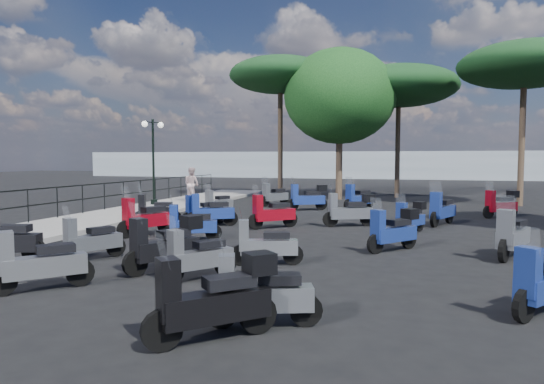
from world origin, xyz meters
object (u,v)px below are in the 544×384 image
(scooter_26, at_px, (442,210))
(scooter_12, at_px, (198,257))
(scooter_19, at_px, (544,284))
(scooter_22, at_px, (358,198))
(scooter_6, at_px, (265,245))
(scooter_13, at_px, (165,245))
(scooter_20, at_px, (393,231))
(pine_2, at_px, (280,76))
(scooter_16, at_px, (308,198))
(scooter_27, at_px, (501,204))
(scooter_3, at_px, (191,225))
(scooter_17, at_px, (261,295))
(scooter_9, at_px, (203,212))
(scooter_2, at_px, (145,219))
(scooter_18, at_px, (214,300))
(scooter_14, at_px, (350,211))
(scooter_5, at_px, (218,203))
(scooter_0, at_px, (39,264))
(scooter_10, at_px, (274,196))
(pedestrian_far, at_px, (192,184))
(scooter_21, at_px, (410,218))
(pine_1, at_px, (525,66))
(scooter_4, at_px, (156,211))
(scooter_8, at_px, (210,212))
(scooter_15, at_px, (272,213))
(scooter_24, at_px, (512,236))
(scooter_1, at_px, (1,240))
(pine_0, at_px, (399,87))
(broadleaf_tree, at_px, (340,97))
(lamp_post_2, at_px, (153,156))
(scooter_7, at_px, (90,241))

(scooter_26, bearing_deg, scooter_12, 86.17)
(scooter_19, height_order, scooter_22, scooter_22)
(scooter_6, bearing_deg, scooter_13, 101.85)
(scooter_20, xyz_separation_m, pine_2, (-6.95, 15.16, 6.48))
(scooter_16, relative_size, scooter_27, 1.16)
(scooter_3, distance_m, scooter_26, 8.50)
(scooter_17, xyz_separation_m, scooter_27, (5.17, 13.93, 0.07))
(scooter_9, xyz_separation_m, scooter_13, (2.06, -6.41, 0.08))
(scooter_2, height_order, scooter_18, scooter_2)
(scooter_14, distance_m, scooter_26, 3.16)
(scooter_5, bearing_deg, scooter_0, 124.15)
(scooter_17, bearing_deg, scooter_10, -4.16)
(pedestrian_far, relative_size, scooter_16, 1.01)
(scooter_9, relative_size, scooter_21, 0.95)
(pine_1, bearing_deg, scooter_16, -152.76)
(scooter_4, distance_m, scooter_12, 8.10)
(scooter_8, distance_m, scooter_19, 10.83)
(scooter_2, height_order, scooter_13, scooter_2)
(scooter_22, bearing_deg, scooter_9, 88.75)
(scooter_0, height_order, scooter_13, scooter_13)
(scooter_10, relative_size, scooter_15, 1.08)
(scooter_5, distance_m, scooter_24, 11.55)
(scooter_0, distance_m, pine_1, 22.37)
(scooter_1, xyz_separation_m, pine_0, (7.60, 20.45, 5.80))
(broadleaf_tree, bearing_deg, scooter_0, -96.24)
(scooter_12, xyz_separation_m, scooter_14, (1.83, 7.87, 0.10))
(scooter_12, bearing_deg, scooter_16, -51.46)
(scooter_15, height_order, pine_1, pine_1)
(scooter_1, bearing_deg, scooter_2, -31.97)
(scooter_21, bearing_deg, pine_2, -28.57)
(scooter_12, bearing_deg, pine_1, -80.93)
(scooter_1, bearing_deg, scooter_12, -110.12)
(scooter_21, bearing_deg, scooter_13, 84.29)
(scooter_4, distance_m, scooter_24, 10.98)
(scooter_13, relative_size, scooter_27, 1.14)
(lamp_post_2, xyz_separation_m, scooter_12, (7.57, -11.63, -1.93))
(scooter_2, bearing_deg, scooter_17, 159.31)
(scooter_6, relative_size, scooter_19, 1.09)
(scooter_7, bearing_deg, scooter_5, -56.79)
(lamp_post_2, distance_m, scooter_12, 14.01)
(scooter_7, bearing_deg, scooter_22, -81.95)
(scooter_17, distance_m, scooter_27, 14.86)
(scooter_14, bearing_deg, scooter_16, 3.47)
(scooter_1, xyz_separation_m, scooter_10, (2.15, 13.77, -0.03))
(scooter_10, xyz_separation_m, scooter_14, (4.31, -6.02, 0.05))
(scooter_15, relative_size, scooter_27, 0.99)
(scooter_13, distance_m, scooter_18, 4.00)
(scooter_3, distance_m, scooter_9, 3.20)
(scooter_1, distance_m, scooter_14, 10.09)
(scooter_15, bearing_deg, pine_0, -57.82)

